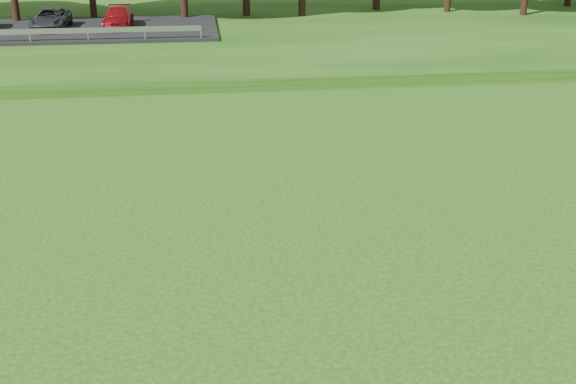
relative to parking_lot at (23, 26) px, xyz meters
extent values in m
cube|color=#18460D|center=(23.65, 1.20, -0.71)|extent=(130.00, 30.00, 0.60)
cube|color=gray|center=(23.65, -12.80, -0.99)|extent=(130.00, 1.60, 0.04)
cube|color=black|center=(-0.35, 0.20, -0.32)|extent=(24.00, 9.00, 0.18)
imported|color=#333237|center=(1.65, 0.20, 0.37)|extent=(1.99, 4.32, 1.20)
imported|color=maroon|center=(5.65, 0.20, 0.37)|extent=(1.68, 4.14, 1.20)
camera|label=1|loc=(10.39, -45.72, 7.11)|focal=45.00mm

